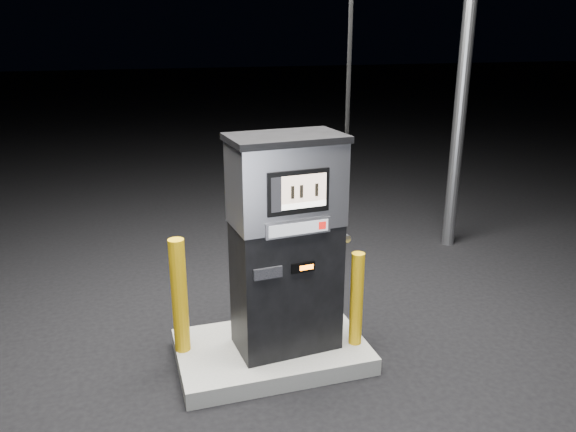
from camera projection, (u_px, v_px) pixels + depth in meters
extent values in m
plane|color=black|center=(272.00, 359.00, 4.88)|extent=(80.00, 80.00, 0.00)
cube|color=gray|center=(272.00, 351.00, 4.85)|extent=(1.60, 1.00, 0.15)
cylinder|color=gray|center=(464.00, 71.00, 6.82)|extent=(0.16, 0.16, 4.50)
cube|color=black|center=(286.00, 286.00, 4.66)|extent=(0.87, 0.55, 1.10)
cube|color=#B3B3BB|center=(286.00, 183.00, 4.38)|extent=(0.89, 0.57, 0.66)
cube|color=black|center=(286.00, 138.00, 4.27)|extent=(0.93, 0.61, 0.05)
cube|color=black|center=(298.00, 192.00, 4.16)|extent=(0.49, 0.07, 0.33)
cube|color=#CDB194|center=(304.00, 189.00, 4.15)|extent=(0.36, 0.03, 0.21)
cube|color=white|center=(304.00, 205.00, 4.19)|extent=(0.36, 0.03, 0.04)
cube|color=#B3B3BB|center=(298.00, 228.00, 4.24)|extent=(0.53, 0.07, 0.12)
cube|color=gray|center=(299.00, 228.00, 4.23)|extent=(0.48, 0.04, 0.09)
cube|color=red|center=(322.00, 225.00, 4.30)|extent=(0.06, 0.01, 0.06)
cube|color=black|center=(303.00, 267.00, 4.37)|extent=(0.19, 0.03, 0.08)
cube|color=orange|center=(307.00, 267.00, 4.37)|extent=(0.11, 0.01, 0.04)
cube|color=black|center=(268.00, 273.00, 4.26)|extent=(0.23, 0.04, 0.09)
cube|color=black|center=(337.00, 236.00, 4.70)|extent=(0.10, 0.16, 0.22)
cylinder|color=gray|center=(343.00, 236.00, 4.72)|extent=(0.08, 0.20, 0.06)
cylinder|color=black|center=(349.00, 54.00, 4.21)|extent=(0.03, 0.03, 2.73)
cylinder|color=#D49F0B|center=(179.00, 296.00, 4.59)|extent=(0.17, 0.17, 0.99)
cylinder|color=#D49F0B|center=(357.00, 299.00, 4.72)|extent=(0.13, 0.13, 0.83)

